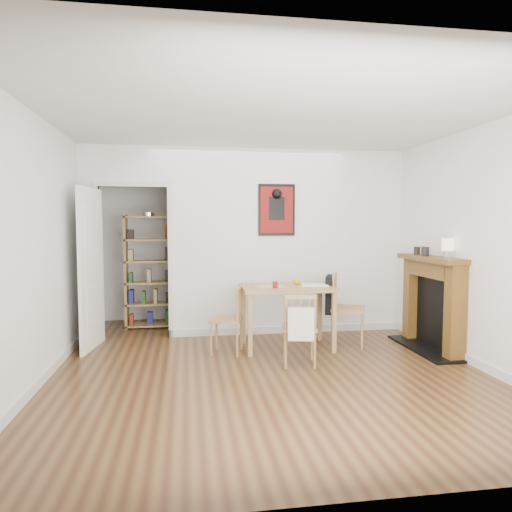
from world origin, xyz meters
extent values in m
plane|color=brown|center=(0.00, 0.00, 0.00)|extent=(5.20, 5.20, 0.00)
plane|color=silver|center=(0.00, 2.60, 1.30)|extent=(4.50, 0.00, 4.50)
plane|color=silver|center=(0.00, -2.60, 1.30)|extent=(4.50, 0.00, 4.50)
plane|color=silver|center=(-2.25, 0.00, 1.30)|extent=(0.00, 5.20, 5.20)
plane|color=silver|center=(2.25, 0.00, 1.30)|extent=(0.00, 5.20, 5.20)
plane|color=silver|center=(0.00, 0.00, 2.60)|extent=(5.20, 5.20, 0.00)
cube|color=silver|center=(0.57, 1.40, 1.30)|extent=(3.35, 0.10, 2.60)
cube|color=silver|center=(-2.12, 1.40, 1.30)|extent=(0.25, 0.10, 2.60)
cube|color=silver|center=(-1.55, 1.40, 2.33)|extent=(0.90, 0.10, 0.55)
cube|color=silver|center=(-2.03, 1.40, 1.02)|extent=(0.06, 0.14, 2.05)
cube|color=silver|center=(-1.07, 1.40, 1.02)|extent=(0.06, 0.14, 2.05)
cube|color=silver|center=(0.57, 1.34, 0.05)|extent=(3.35, 0.02, 0.10)
cube|color=silver|center=(-2.24, -0.60, 0.05)|extent=(0.02, 4.00, 0.10)
cube|color=silver|center=(2.24, -0.60, 0.05)|extent=(0.02, 4.00, 0.10)
cube|color=white|center=(-2.02, 0.93, 1.00)|extent=(0.15, 0.80, 2.00)
cube|color=black|center=(0.40, 1.33, 1.75)|extent=(0.52, 0.02, 0.72)
cube|color=maroon|center=(0.40, 1.32, 1.75)|extent=(0.46, 0.00, 0.64)
cube|color=#A48B4C|center=(0.39, 0.58, 0.76)|extent=(1.15, 0.73, 0.04)
cube|color=#A48B4C|center=(-0.12, 0.28, 0.37)|extent=(0.05, 0.05, 0.74)
cube|color=#A48B4C|center=(0.90, 0.28, 0.37)|extent=(0.05, 0.05, 0.74)
cube|color=#A48B4C|center=(-0.12, 0.88, 0.37)|extent=(0.05, 0.05, 0.74)
cube|color=#A48B4C|center=(0.90, 0.88, 0.37)|extent=(0.05, 0.05, 0.74)
cube|color=black|center=(0.97, 0.70, 0.65)|extent=(0.24, 0.39, 0.48)
cube|color=beige|center=(0.34, -0.31, 0.50)|extent=(0.29, 0.14, 0.35)
cube|color=#A48B4C|center=(-1.74, 2.02, 0.85)|extent=(0.04, 0.29, 1.69)
cube|color=#A48B4C|center=(-1.07, 2.02, 0.85)|extent=(0.04, 0.29, 1.69)
cube|color=#A48B4C|center=(-1.40, 2.02, 0.04)|extent=(0.71, 0.29, 0.03)
cube|color=#A48B4C|center=(-1.40, 2.02, 0.68)|extent=(0.71, 0.29, 0.03)
cube|color=#A48B4C|center=(-1.40, 2.02, 1.66)|extent=(0.71, 0.29, 0.03)
cube|color=maroon|center=(-1.40, 2.02, 0.85)|extent=(0.62, 0.23, 0.23)
cube|color=brown|center=(2.15, -0.24, 0.55)|extent=(0.20, 0.16, 1.10)
cube|color=brown|center=(2.15, 0.74, 0.55)|extent=(0.20, 0.16, 1.10)
cube|color=brown|center=(2.12, 0.25, 1.13)|extent=(0.30, 1.21, 0.06)
cube|color=brown|center=(2.15, 0.25, 1.00)|extent=(0.20, 0.85, 0.20)
cube|color=black|center=(2.21, 0.25, 0.45)|extent=(0.08, 0.81, 0.88)
cube|color=black|center=(2.09, 0.25, 0.01)|extent=(0.45, 1.25, 0.03)
cylinder|color=maroon|center=(0.21, 0.44, 0.82)|extent=(0.06, 0.06, 0.08)
sphere|color=orange|center=(0.53, 0.69, 0.82)|extent=(0.08, 0.08, 0.08)
cube|color=beige|center=(0.17, 0.58, 0.78)|extent=(0.39, 0.31, 0.00)
cube|color=silver|center=(0.74, 0.58, 0.79)|extent=(0.35, 0.28, 0.02)
cylinder|color=silver|center=(2.16, -0.05, 1.20)|extent=(0.07, 0.07, 0.08)
cylinder|color=white|center=(2.16, -0.05, 1.32)|extent=(0.14, 0.14, 0.14)
cylinder|color=black|center=(2.07, 0.30, 1.22)|extent=(0.10, 0.10, 0.11)
cylinder|color=black|center=(2.10, 0.58, 1.21)|extent=(0.08, 0.08, 0.10)
camera|label=1|loc=(-0.84, -4.94, 1.55)|focal=32.00mm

